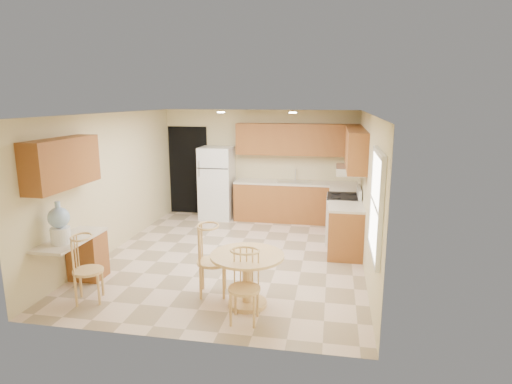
% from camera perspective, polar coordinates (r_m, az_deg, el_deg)
% --- Properties ---
extents(floor, '(5.50, 5.50, 0.00)m').
position_cam_1_polar(floor, '(7.71, -3.05, -8.51)').
color(floor, beige).
rests_on(floor, ground).
extents(ceiling, '(4.50, 5.50, 0.02)m').
position_cam_1_polar(ceiling, '(7.21, -3.28, 10.40)').
color(ceiling, white).
rests_on(ceiling, wall_back).
extents(wall_back, '(4.50, 0.02, 2.50)m').
position_cam_1_polar(wall_back, '(10.01, 0.51, 3.76)').
color(wall_back, beige).
rests_on(wall_back, floor).
extents(wall_front, '(4.50, 0.02, 2.50)m').
position_cam_1_polar(wall_front, '(4.82, -10.84, -5.91)').
color(wall_front, beige).
rests_on(wall_front, floor).
extents(wall_left, '(0.02, 5.50, 2.50)m').
position_cam_1_polar(wall_left, '(8.18, -18.69, 1.17)').
color(wall_left, beige).
rests_on(wall_left, floor).
extents(wall_right, '(0.02, 5.50, 2.50)m').
position_cam_1_polar(wall_right, '(7.18, 14.57, -0.05)').
color(wall_right, beige).
rests_on(wall_right, floor).
extents(doorway, '(0.90, 0.02, 2.10)m').
position_cam_1_polar(doorway, '(10.47, -9.00, 2.87)').
color(doorway, black).
rests_on(doorway, floor).
extents(base_cab_back, '(2.75, 0.60, 0.87)m').
position_cam_1_polar(base_cab_back, '(9.77, 5.26, -1.39)').
color(base_cab_back, '#9D5B27').
rests_on(base_cab_back, floor).
extents(counter_back, '(2.75, 0.63, 0.04)m').
position_cam_1_polar(counter_back, '(9.67, 5.32, 1.23)').
color(counter_back, beige).
rests_on(counter_back, base_cab_back).
extents(base_cab_right_a, '(0.60, 0.59, 0.87)m').
position_cam_1_polar(base_cab_right_a, '(9.16, 11.64, -2.52)').
color(base_cab_right_a, '#9D5B27').
rests_on(base_cab_right_a, floor).
extents(counter_right_a, '(0.63, 0.59, 0.04)m').
position_cam_1_polar(counter_right_a, '(9.06, 11.76, 0.27)').
color(counter_right_a, beige).
rests_on(counter_right_a, base_cab_right_a).
extents(base_cab_right_b, '(0.60, 0.80, 0.87)m').
position_cam_1_polar(base_cab_right_b, '(7.76, 11.83, -5.23)').
color(base_cab_right_b, '#9D5B27').
rests_on(base_cab_right_b, floor).
extents(counter_right_b, '(0.63, 0.80, 0.04)m').
position_cam_1_polar(counter_right_b, '(7.64, 11.98, -1.97)').
color(counter_right_b, beige).
rests_on(counter_right_b, base_cab_right_b).
extents(upper_cab_back, '(2.75, 0.33, 0.70)m').
position_cam_1_polar(upper_cab_back, '(9.67, 5.50, 6.98)').
color(upper_cab_back, '#9D5B27').
rests_on(upper_cab_back, wall_back).
extents(upper_cab_right, '(0.33, 2.42, 0.70)m').
position_cam_1_polar(upper_cab_right, '(8.27, 13.08, 5.83)').
color(upper_cab_right, '#9D5B27').
rests_on(upper_cab_right, wall_right).
extents(upper_cab_left, '(0.33, 1.40, 0.70)m').
position_cam_1_polar(upper_cab_left, '(6.66, -24.41, 3.54)').
color(upper_cab_left, '#9D5B27').
rests_on(upper_cab_left, wall_left).
extents(sink, '(0.78, 0.44, 0.01)m').
position_cam_1_polar(sink, '(9.67, 5.17, 1.36)').
color(sink, silver).
rests_on(sink, counter_back).
extents(range_hood, '(0.50, 0.76, 0.14)m').
position_cam_1_polar(range_hood, '(8.30, 12.36, 2.88)').
color(range_hood, silver).
rests_on(range_hood, upper_cab_right).
extents(desk_pedestal, '(0.48, 0.42, 0.72)m').
position_cam_1_polar(desk_pedestal, '(7.19, -21.52, -7.91)').
color(desk_pedestal, '#9D5B27').
rests_on(desk_pedestal, floor).
extents(desk_top, '(0.50, 1.20, 0.04)m').
position_cam_1_polar(desk_top, '(6.76, -23.46, -5.84)').
color(desk_top, beige).
rests_on(desk_top, desk_pedestal).
extents(window, '(0.06, 1.12, 1.30)m').
position_cam_1_polar(window, '(5.33, 15.83, -1.59)').
color(window, white).
rests_on(window, wall_right).
extents(can_light_a, '(0.14, 0.14, 0.02)m').
position_cam_1_polar(can_light_a, '(8.50, -4.68, 10.56)').
color(can_light_a, white).
rests_on(can_light_a, ceiling).
extents(can_light_b, '(0.14, 0.14, 0.02)m').
position_cam_1_polar(can_light_b, '(8.25, 4.92, 10.50)').
color(can_light_b, white).
rests_on(can_light_b, ceiling).
extents(refrigerator, '(0.73, 0.72, 1.67)m').
position_cam_1_polar(refrigerator, '(9.95, -5.24, 1.22)').
color(refrigerator, white).
rests_on(refrigerator, floor).
extents(stove, '(0.65, 0.76, 1.09)m').
position_cam_1_polar(stove, '(8.50, 11.56, -3.44)').
color(stove, white).
rests_on(stove, floor).
extents(dining_table, '(0.98, 0.98, 0.73)m').
position_cam_1_polar(dining_table, '(5.80, -1.18, -10.64)').
color(dining_table, '#DCB16E').
rests_on(dining_table, floor).
extents(chair_table_a, '(0.45, 0.58, 1.02)m').
position_cam_1_polar(chair_table_a, '(6.01, -6.09, -8.39)').
color(chair_table_a, '#DCB16E').
rests_on(chair_table_a, floor).
extents(chair_table_b, '(0.41, 0.41, 0.92)m').
position_cam_1_polar(chair_table_b, '(5.30, -1.78, -11.98)').
color(chair_table_b, '#DCB16E').
rests_on(chair_table_b, floor).
extents(chair_desk, '(0.41, 0.53, 0.93)m').
position_cam_1_polar(chair_desk, '(6.25, -22.00, -8.97)').
color(chair_desk, '#DCB16E').
rests_on(chair_desk, floor).
extents(water_crock, '(0.29, 0.29, 0.60)m').
position_cam_1_polar(water_crock, '(6.51, -24.74, -3.96)').
color(water_crock, white).
rests_on(water_crock, desk_top).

